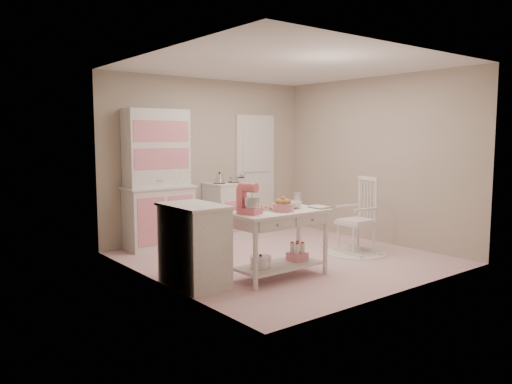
% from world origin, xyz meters
% --- Properties ---
extents(room_shell, '(3.84, 3.84, 2.62)m').
position_xyz_m(room_shell, '(0.00, 0.00, 1.65)').
color(room_shell, pink).
rests_on(room_shell, ground).
extents(door, '(0.82, 0.05, 2.04)m').
position_xyz_m(door, '(0.95, 1.87, 1.02)').
color(door, white).
rests_on(door, ground).
extents(hutch, '(1.06, 0.50, 2.08)m').
position_xyz_m(hutch, '(-1.05, 1.66, 1.04)').
color(hutch, white).
rests_on(hutch, ground).
extents(stove, '(0.62, 0.57, 0.92)m').
position_xyz_m(stove, '(0.15, 1.61, 0.46)').
color(stove, white).
rests_on(stove, ground).
extents(base_cabinet, '(0.54, 0.84, 0.92)m').
position_xyz_m(base_cabinet, '(-1.63, -0.31, 0.46)').
color(base_cabinet, white).
rests_on(base_cabinet, ground).
extents(lace_rug, '(0.92, 0.92, 0.01)m').
position_xyz_m(lace_rug, '(1.02, -0.39, 0.01)').
color(lace_rug, white).
rests_on(lace_rug, ground).
extents(rocking_chair, '(0.60, 0.79, 1.10)m').
position_xyz_m(rocking_chair, '(1.02, -0.39, 0.55)').
color(rocking_chair, white).
rests_on(rocking_chair, ground).
extents(work_table, '(1.20, 0.60, 0.80)m').
position_xyz_m(work_table, '(-0.68, -0.66, 0.40)').
color(work_table, white).
rests_on(work_table, ground).
extents(stand_mixer, '(0.28, 0.33, 0.34)m').
position_xyz_m(stand_mixer, '(-1.10, -0.64, 0.97)').
color(stand_mixer, '#E3606D').
rests_on(stand_mixer, work_table).
extents(cookie_tray, '(0.34, 0.24, 0.02)m').
position_xyz_m(cookie_tray, '(-0.83, -0.48, 0.81)').
color(cookie_tray, silver).
rests_on(cookie_tray, work_table).
extents(bread_basket, '(0.25, 0.25, 0.09)m').
position_xyz_m(bread_basket, '(-0.66, -0.71, 0.85)').
color(bread_basket, pink).
rests_on(bread_basket, work_table).
extents(mixing_bowl, '(0.27, 0.27, 0.08)m').
position_xyz_m(mixing_bowl, '(-0.42, -0.58, 0.84)').
color(mixing_bowl, silver).
rests_on(mixing_bowl, work_table).
extents(metal_pitcher, '(0.10, 0.10, 0.17)m').
position_xyz_m(metal_pitcher, '(-0.24, -0.50, 0.89)').
color(metal_pitcher, silver).
rests_on(metal_pitcher, work_table).
extents(recipe_book, '(0.18, 0.25, 0.02)m').
position_xyz_m(recipe_book, '(-0.23, -0.78, 0.81)').
color(recipe_book, silver).
rests_on(recipe_book, work_table).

